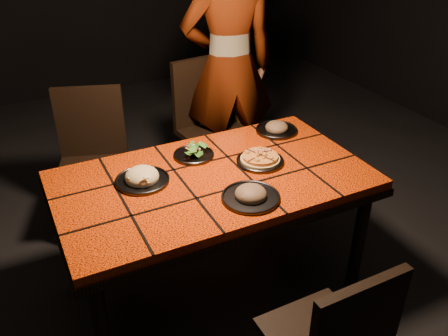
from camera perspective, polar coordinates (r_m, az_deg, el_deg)
name	(u,v)px	position (r m, az deg, el deg)	size (l,w,h in m)	color
room_shell	(211,29)	(2.15, -1.56, 16.34)	(6.04, 7.04, 3.08)	black
dining_table	(213,189)	(2.49, -1.30, -2.53)	(1.62, 0.92, 0.75)	#E83D07
chair_far_left	(92,153)	(3.20, -15.55, 1.80)	(0.55, 0.55, 0.96)	black
chair_far_right	(209,119)	(3.50, -1.80, 5.93)	(0.51, 0.51, 1.01)	black
diner	(229,67)	(3.46, 0.56, 12.09)	(0.68, 0.45, 1.88)	brown
plate_pizza	(260,159)	(2.57, 4.37, 1.03)	(0.27, 0.27, 0.04)	#333237
plate_pasta	(142,178)	(2.42, -9.82, -1.17)	(0.28, 0.28, 0.09)	#333237
plate_salad	(194,152)	(2.62, -3.67, 1.90)	(0.23, 0.23, 0.07)	#333237
plate_mushroom_a	(251,194)	(2.26, 3.24, -3.20)	(0.28, 0.28, 0.09)	#333237
plate_mushroom_b	(277,128)	(2.92, 6.35, 4.80)	(0.26, 0.26, 0.08)	#333237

